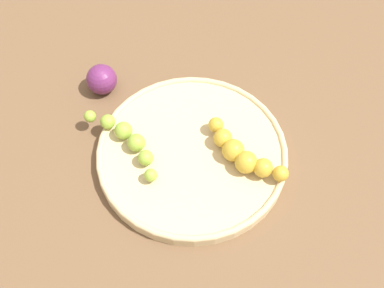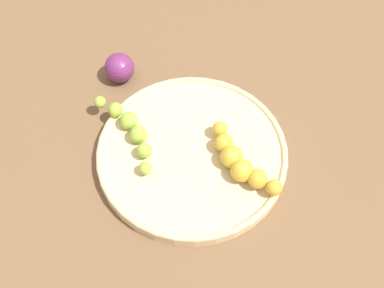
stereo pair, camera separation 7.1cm
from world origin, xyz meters
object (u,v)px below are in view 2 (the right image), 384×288
at_px(banana_green, 130,129).
at_px(plum_purple, 119,68).
at_px(fruit_bowl, 192,153).
at_px(banana_spotted, 239,161).

relative_size(banana_green, plum_purple, 2.95).
distance_m(fruit_bowl, banana_green, 0.10).
xyz_separation_m(fruit_bowl, banana_spotted, (-0.01, 0.08, 0.02)).
height_order(banana_green, banana_spotted, banana_spotted).
xyz_separation_m(banana_spotted, plum_purple, (-0.06, -0.27, -0.01)).
bearing_deg(banana_spotted, plum_purple, -79.65).
bearing_deg(fruit_bowl, plum_purple, -110.73).
distance_m(banana_green, banana_spotted, 0.18).
bearing_deg(banana_spotted, banana_green, -54.92).
relative_size(banana_green, banana_spotted, 1.08).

